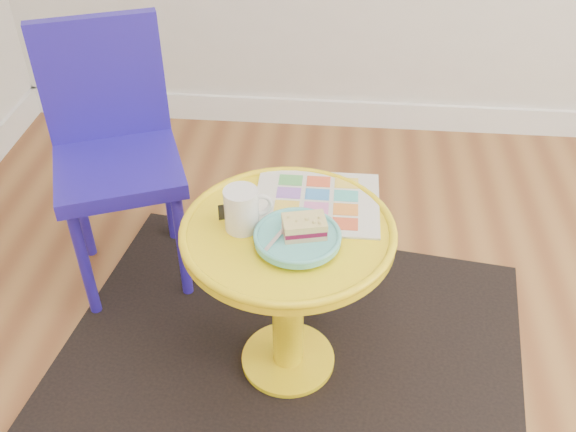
# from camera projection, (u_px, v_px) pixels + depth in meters

# --- Properties ---
(room_walls) EXTENTS (4.00, 4.00, 4.00)m
(room_walls) POSITION_uv_depth(u_px,v_px,m) (208.00, 256.00, 2.10)
(room_walls) COLOR silver
(room_walls) RESTS_ON ground
(rug) EXTENTS (1.44, 1.27, 0.01)m
(rug) POSITION_uv_depth(u_px,v_px,m) (288.00, 361.00, 1.83)
(rug) COLOR black
(rug) RESTS_ON ground
(side_table) EXTENTS (0.52, 0.52, 0.49)m
(side_table) POSITION_uv_depth(u_px,v_px,m) (288.00, 271.00, 1.62)
(side_table) COLOR yellow
(side_table) RESTS_ON ground
(chair) EXTENTS (0.47, 0.47, 0.81)m
(chair) POSITION_uv_depth(u_px,v_px,m) (114.00, 142.00, 1.89)
(chair) COLOR #2519A4
(chair) RESTS_ON ground
(newspaper) EXTENTS (0.31, 0.27, 0.01)m
(newspaper) POSITION_uv_depth(u_px,v_px,m) (317.00, 202.00, 1.61)
(newspaper) COLOR silver
(newspaper) RESTS_ON side_table
(mug) EXTENTS (0.11, 0.08, 0.11)m
(mug) POSITION_uv_depth(u_px,v_px,m) (242.00, 208.00, 1.50)
(mug) COLOR white
(mug) RESTS_ON side_table
(plate) EXTENTS (0.20, 0.20, 0.02)m
(plate) POSITION_uv_depth(u_px,v_px,m) (297.00, 238.00, 1.48)
(plate) COLOR #5FC8C2
(plate) RESTS_ON newspaper
(cake_slice) EXTENTS (0.11, 0.09, 0.04)m
(cake_slice) POSITION_uv_depth(u_px,v_px,m) (304.00, 227.00, 1.46)
(cake_slice) COLOR #D3BC8C
(cake_slice) RESTS_ON plate
(fork) EXTENTS (0.07, 0.14, 0.00)m
(fork) POSITION_uv_depth(u_px,v_px,m) (282.00, 232.00, 1.47)
(fork) COLOR silver
(fork) RESTS_ON plate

